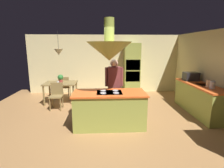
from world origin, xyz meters
name	(u,v)px	position (x,y,z in m)	size (l,w,h in m)	color
ground	(109,123)	(0.00, 0.00, 0.00)	(8.16, 8.16, 0.00)	#9E7042
wall_back	(106,64)	(0.00, 3.45, 1.27)	(6.80, 0.10, 2.55)	beige
wall_right	(220,74)	(3.25, 0.40, 1.27)	(0.10, 7.20, 2.55)	beige
kitchen_island	(109,109)	(0.00, -0.20, 0.46)	(1.85, 0.88, 0.93)	#939E42
counter_run_right	(200,98)	(2.84, 0.60, 0.47)	(0.73, 2.28, 0.91)	#939E42
oven_tower	(132,69)	(1.10, 3.04, 1.10)	(0.66, 0.62, 2.19)	#939E42
dining_table	(61,85)	(-1.70, 1.90, 0.66)	(1.15, 0.86, 0.76)	olive
person_at_island	(114,84)	(0.17, 0.51, 0.97)	(0.53, 0.23, 1.69)	tan
range_hood	(109,50)	(0.00, -0.20, 1.96)	(1.10, 1.10, 1.00)	#939E42
pendant_light_over_table	(59,52)	(-1.70, 1.90, 1.86)	(0.32, 0.32, 0.82)	beige
chair_facing_island	(57,94)	(-1.70, 1.25, 0.50)	(0.40, 0.40, 0.87)	olive
chair_by_back_wall	(64,86)	(-1.70, 2.55, 0.50)	(0.40, 0.40, 0.87)	olive
potted_plant_on_table	(60,78)	(-1.69, 1.88, 0.93)	(0.20, 0.20, 0.30)	#99382D
cup_on_table	(58,83)	(-1.73, 1.69, 0.81)	(0.07, 0.07, 0.09)	white
canister_flour	(212,85)	(2.84, 0.04, 1.02)	(0.14, 0.14, 0.22)	silver
canister_sugar	(209,84)	(2.84, 0.22, 1.02)	(0.13, 0.13, 0.21)	#E0B78C
microwave_on_counter	(191,76)	(2.84, 1.27, 1.05)	(0.46, 0.36, 0.28)	#232326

